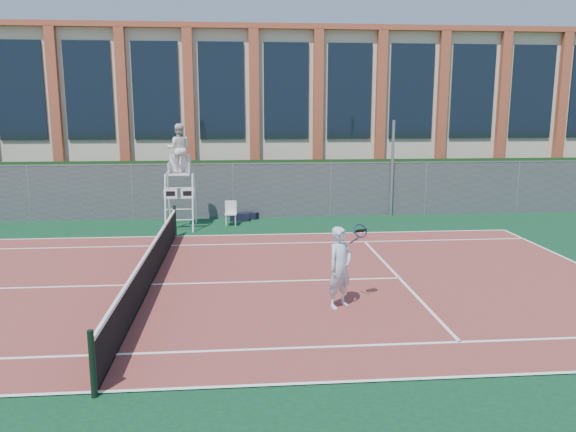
{
  "coord_description": "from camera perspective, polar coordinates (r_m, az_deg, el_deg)",
  "views": [
    {
      "loc": [
        2.29,
        -13.8,
        4.38
      ],
      "look_at": [
        3.73,
        3.0,
        1.16
      ],
      "focal_mm": 35.0,
      "sensor_mm": 36.0,
      "label": 1
    }
  ],
  "objects": [
    {
      "name": "umpire_chair",
      "position": [
        21.02,
        -11.02,
        6.46
      ],
      "size": [
        1.09,
        1.68,
        3.9
      ],
      "color": "white",
      "rests_on": "ground"
    },
    {
      "name": "sports_bag_near",
      "position": [
        22.3,
        -4.97,
        -0.11
      ],
      "size": [
        0.75,
        0.32,
        0.32
      ],
      "primitive_type": "cube",
      "rotation": [
        0.0,
        0.0,
        0.02
      ],
      "color": "black",
      "rests_on": "apron"
    },
    {
      "name": "plastic_chair",
      "position": [
        21.45,
        -5.84,
        0.51
      ],
      "size": [
        0.45,
        0.45,
        0.94
      ],
      "color": "silver",
      "rests_on": "apron"
    },
    {
      "name": "steel_pole",
      "position": [
        23.47,
        10.54,
        4.75
      ],
      "size": [
        0.12,
        0.12,
        3.94
      ],
      "primitive_type": "cylinder",
      "color": "#9EA0A5",
      "rests_on": "ground"
    },
    {
      "name": "hedge",
      "position": [
        24.13,
        -10.32,
        2.83
      ],
      "size": [
        40.0,
        1.4,
        2.2
      ],
      "primitive_type": "cube",
      "color": "black",
      "rests_on": "ground"
    },
    {
      "name": "sports_bag_far",
      "position": [
        22.76,
        -3.88,
        0.06
      ],
      "size": [
        0.72,
        0.58,
        0.27
      ],
      "primitive_type": "cube",
      "rotation": [
        0.0,
        0.0,
        -0.52
      ],
      "color": "black",
      "rests_on": "apron"
    },
    {
      "name": "tennis_court",
      "position": [
        14.65,
        -13.78,
        -6.81
      ],
      "size": [
        23.77,
        10.97,
        0.02
      ],
      "primitive_type": "cube",
      "color": "brown",
      "rests_on": "apron"
    },
    {
      "name": "ground",
      "position": [
        14.66,
        -13.77,
        -6.89
      ],
      "size": [
        120.0,
        120.0,
        0.0
      ],
      "primitive_type": "plane",
      "color": "#233814"
    },
    {
      "name": "apron",
      "position": [
        15.6,
        -13.22,
        -5.76
      ],
      "size": [
        36.0,
        20.0,
        0.01
      ],
      "primitive_type": "cube",
      "color": "#0B331D",
      "rests_on": "ground"
    },
    {
      "name": "fence",
      "position": [
        22.95,
        -10.6,
        2.42
      ],
      "size": [
        40.0,
        0.06,
        2.2
      ],
      "primitive_type": null,
      "color": "#595E60",
      "rests_on": "ground"
    },
    {
      "name": "building",
      "position": [
        31.83,
        -9.18,
        10.26
      ],
      "size": [
        45.0,
        10.6,
        8.22
      ],
      "color": "beige",
      "rests_on": "ground"
    },
    {
      "name": "tennis_net",
      "position": [
        14.51,
        -13.87,
        -4.87
      ],
      "size": [
        0.1,
        11.3,
        1.1
      ],
      "color": "black",
      "rests_on": "ground"
    },
    {
      "name": "tennis_player",
      "position": [
        12.47,
        5.33,
        -5.2
      ],
      "size": [
        1.07,
        0.83,
        1.83
      ],
      "color": "silver",
      "rests_on": "tennis_court"
    }
  ]
}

